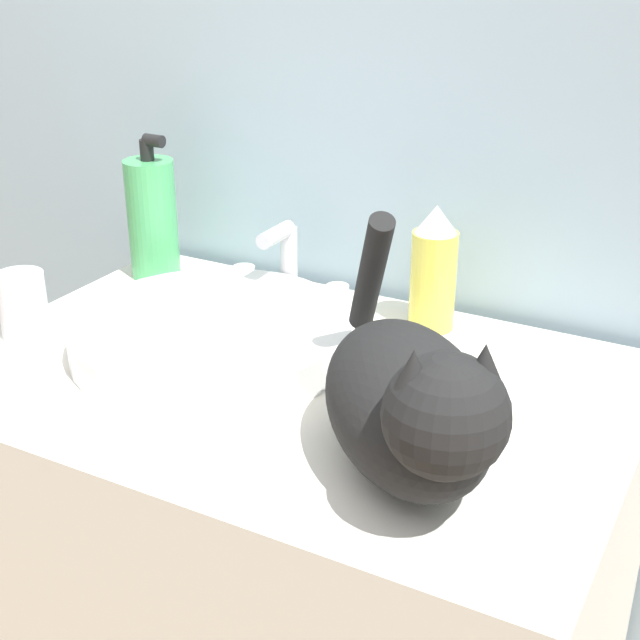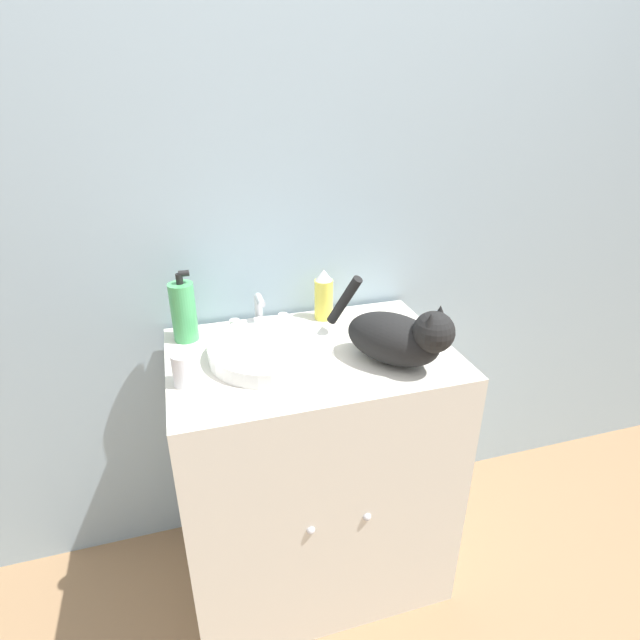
% 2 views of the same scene
% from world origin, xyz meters
% --- Properties ---
extents(wall_back, '(6.00, 0.05, 2.50)m').
position_xyz_m(wall_back, '(0.00, 0.59, 1.25)').
color(wall_back, '#9EB7C6').
rests_on(wall_back, ground_plane).
extents(sink_basin, '(0.35, 0.35, 0.04)m').
position_xyz_m(sink_basin, '(-0.11, 0.28, 0.89)').
color(sink_basin, white).
rests_on(sink_basin, vanity_cabinet).
extents(faucet, '(0.18, 0.08, 0.12)m').
position_xyz_m(faucet, '(-0.11, 0.47, 0.91)').
color(faucet, silver).
rests_on(faucet, vanity_cabinet).
extents(cat, '(0.29, 0.34, 0.22)m').
position_xyz_m(cat, '(0.21, 0.15, 0.95)').
color(cat, black).
rests_on(cat, vanity_cabinet).
extents(soap_bottle, '(0.07, 0.07, 0.22)m').
position_xyz_m(soap_bottle, '(-0.34, 0.45, 0.96)').
color(soap_bottle, '#4CB266').
rests_on(soap_bottle, vanity_cabinet).
extents(spray_bottle, '(0.06, 0.06, 0.17)m').
position_xyz_m(spray_bottle, '(0.10, 0.48, 0.95)').
color(spray_bottle, '#EADB4C').
rests_on(spray_bottle, vanity_cabinet).
extents(cup, '(0.06, 0.06, 0.09)m').
position_xyz_m(cup, '(-0.35, 0.20, 0.91)').
color(cup, white).
rests_on(cup, vanity_cabinet).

